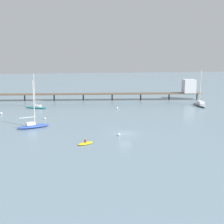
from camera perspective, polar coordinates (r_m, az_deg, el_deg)
ground_plane at (r=62.23m, az=2.58°, el=-4.21°), size 400.00×400.00×0.00m
pier at (r=107.64m, az=6.45°, el=4.29°), size 75.17×12.70×7.39m
sailboat_gray at (r=98.90m, az=16.75°, el=1.54°), size 3.27×9.15×11.47m
sailboat_teal at (r=93.64m, az=-14.51°, el=1.08°), size 7.15×4.69×10.69m
sailboat_blue at (r=68.90m, az=-15.12°, el=-2.48°), size 7.50×4.02×10.82m
dinghy_yellow at (r=55.19m, az=-5.21°, el=-6.06°), size 3.42×2.71×1.14m
mooring_buoy_far at (r=87.15m, az=-20.75°, el=-0.25°), size 0.62×0.62×0.62m
mooring_buoy_mid at (r=60.31m, az=1.36°, el=-4.43°), size 0.56×0.56×0.56m
mooring_buoy_inner at (r=77.21m, az=-12.93°, el=-1.24°), size 0.51×0.51×0.51m
mooring_buoy_near at (r=89.57m, az=1.02°, el=0.77°), size 0.58×0.58×0.58m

